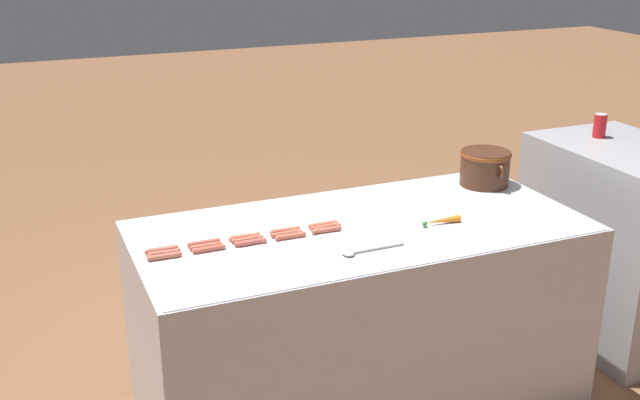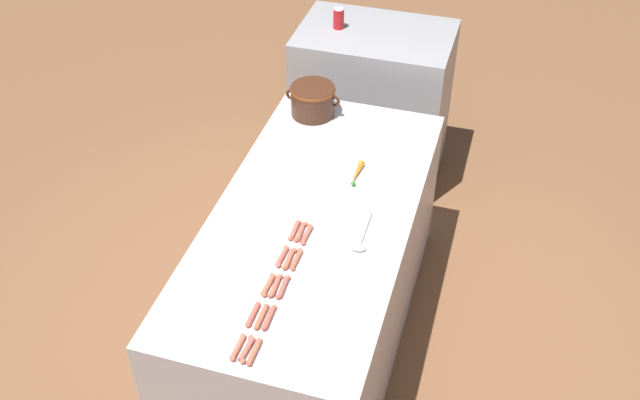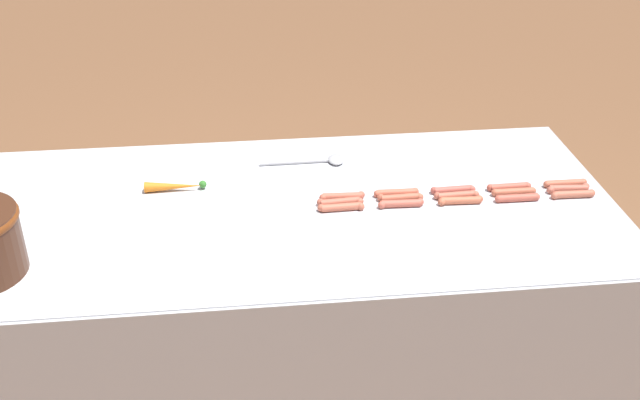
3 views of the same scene
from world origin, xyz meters
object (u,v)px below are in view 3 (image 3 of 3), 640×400
hot_dog_2 (461,200)px  serving_spoon (322,160)px  hot_dog_7 (457,195)px  hot_dog_0 (573,194)px  hot_dog_4 (341,207)px  hot_dog_6 (514,192)px  hot_dog_1 (517,198)px  hot_dog_13 (396,193)px  hot_dog_8 (400,198)px  hot_dog_5 (568,188)px  hot_dog_10 (565,183)px  hot_dog_3 (401,204)px  hot_dog_14 (342,196)px  hot_dog_9 (340,202)px  hot_dog_11 (509,187)px  hot_dog_12 (453,190)px  carrot (176,186)px

hot_dog_2 → serving_spoon: hot_dog_2 is taller
hot_dog_7 → hot_dog_2: bearing=-173.6°
hot_dog_0 → hot_dog_4: same height
hot_dog_4 → hot_dog_6: same height
hot_dog_1 → hot_dog_13: bearing=78.6°
hot_dog_8 → hot_dog_6: bearing=-90.3°
hot_dog_0 → hot_dog_5: 0.04m
hot_dog_2 → hot_dog_0: bearing=-90.1°
hot_dog_10 → serving_spoon: bearing=71.6°
hot_dog_8 → hot_dog_2: bearing=-101.6°
hot_dog_1 → hot_dog_10: (0.07, -0.17, 0.00)m
hot_dog_3 → hot_dog_14: bearing=69.8°
hot_dog_9 → serving_spoon: 0.27m
hot_dog_3 → hot_dog_10: 0.52m
hot_dog_9 → hot_dog_11: same height
hot_dog_12 → hot_dog_7: bearing=-177.0°
hot_dog_3 → hot_dog_11: bearing=-79.7°
hot_dog_7 → hot_dog_5: bearing=-89.4°
hot_dog_4 → hot_dog_5: (0.03, -0.68, 0.00)m
hot_dog_2 → carrot: carrot is taller
hot_dog_5 → hot_dog_10: size_ratio=1.00×
hot_dog_7 → hot_dog_8: same height
hot_dog_4 → hot_dog_10: bearing=-84.5°
hot_dog_5 → serving_spoon: hot_dog_5 is taller
hot_dog_1 → hot_dog_6: bearing=-2.1°
hot_dog_2 → hot_dog_11: bearing=-69.0°
hot_dog_11 → hot_dog_12: same height
hot_dog_5 → hot_dog_10: same height
hot_dog_6 → hot_dog_8: same height
hot_dog_10 → hot_dog_14: 0.67m
hot_dog_10 → hot_dog_13: (-0.00, 0.51, 0.00)m
hot_dog_11 → hot_dog_1: bearing=-177.5°
hot_dog_0 → hot_dog_14: 0.67m
hot_dog_13 → carrot: 0.65m
hot_dog_14 → hot_dog_13: bearing=-88.4°
hot_dog_6 → hot_dog_9: bearing=90.3°
hot_dog_3 → hot_dog_14: 0.17m
hot_dog_12 → carrot: carrot is taller
hot_dog_2 → hot_dog_8: same height
hot_dog_1 → hot_dog_10: same height
hot_dog_1 → hot_dog_12: size_ratio=1.00×
hot_dog_10 → hot_dog_11: same height
hot_dog_2 → hot_dog_13: size_ratio=1.00×
hot_dog_9 → hot_dog_0: bearing=-92.6°
hot_dog_0 → hot_dog_12: 0.35m
hot_dog_10 → hot_dog_3: bearing=97.2°
hot_dog_6 → hot_dog_14: same height
hot_dog_8 → hot_dog_0: bearing=-94.0°
hot_dog_6 → hot_dog_10: 0.17m
hot_dog_0 → carrot: carrot is taller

